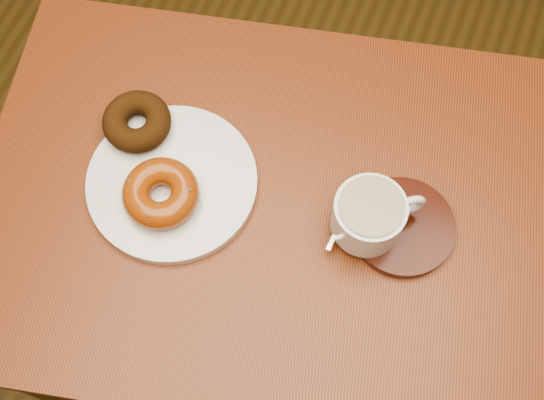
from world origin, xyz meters
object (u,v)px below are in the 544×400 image
(cafe_table, at_px, (261,231))
(donut_plate, at_px, (172,182))
(saucer, at_px, (402,227))
(coffee_cup, at_px, (370,215))

(cafe_table, bearing_deg, donut_plate, 177.25)
(cafe_table, height_order, donut_plate, donut_plate)
(saucer, bearing_deg, cafe_table, -170.71)
(cafe_table, relative_size, donut_plate, 3.81)
(cafe_table, relative_size, saucer, 6.36)
(cafe_table, distance_m, coffee_cup, 0.24)
(saucer, xyz_separation_m, coffee_cup, (-0.05, -0.02, 0.04))
(cafe_table, xyz_separation_m, donut_plate, (-0.13, -0.02, 0.13))
(cafe_table, xyz_separation_m, coffee_cup, (0.16, 0.02, 0.18))
(cafe_table, bearing_deg, coffee_cup, -6.72)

